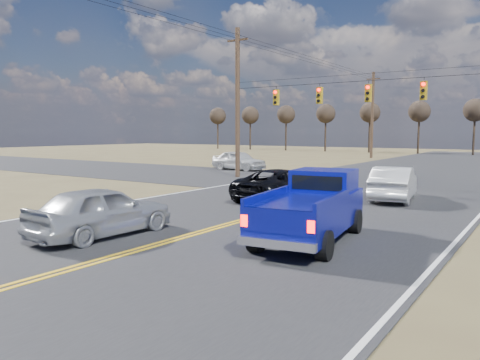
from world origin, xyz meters
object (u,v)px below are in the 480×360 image
Objects in this scene: white_car_queue at (394,184)px; silver_suv at (102,211)px; black_suv at (283,185)px; pickup_truck at (312,208)px; dgrey_car_queue at (290,185)px; cross_car_west at (239,160)px.

silver_suv is at bearing 58.22° from white_car_queue.
white_car_queue is (4.11, 2.97, 0.05)m from black_suv.
pickup_truck is at bearing 131.20° from black_suv.
white_car_queue reaches higher than black_suv.
pickup_truck is at bearing 119.99° from dgrey_car_queue.
pickup_truck is at bearing -149.58° from silver_suv.
cross_car_west is (-10.82, 11.53, 0.19)m from dgrey_car_queue.
white_car_queue is 1.01× the size of cross_car_west.
silver_suv is 24.34m from cross_car_west.
cross_car_west is (-15.56, 19.18, -0.16)m from pickup_truck.
dgrey_car_queue is (-0.29, 1.27, -0.13)m from black_suv.
cross_car_west is at bearing -63.62° from silver_suv.
white_car_queue is 4.72m from dgrey_car_queue.
pickup_truck is 1.17× the size of cross_car_west.
dgrey_car_queue is (-4.74, 7.65, -0.36)m from pickup_truck.
silver_suv is at bearing 84.16° from dgrey_car_queue.
pickup_truck reaches higher than black_suv.
black_suv is 1.11× the size of white_car_queue.
silver_suv reaches higher than dgrey_car_queue.
silver_suv reaches higher than black_suv.
black_suv reaches higher than dgrey_car_queue.
silver_suv is (-5.49, -2.98, -0.19)m from pickup_truck.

